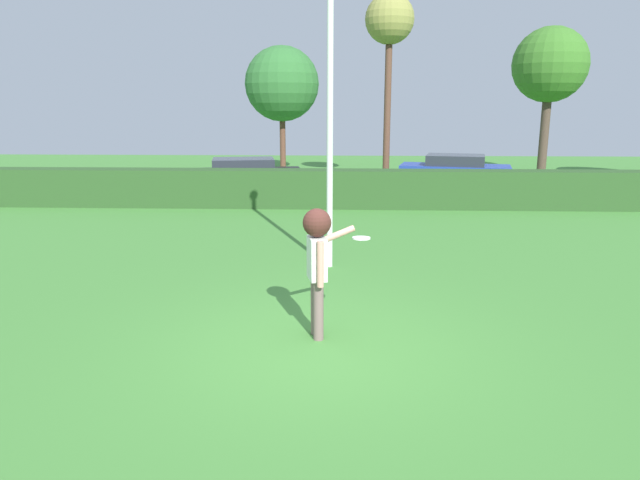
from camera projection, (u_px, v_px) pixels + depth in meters
ground_plane at (319, 346)px, 7.74m from camera, size 60.00×60.00×0.00m
person at (318, 254)px, 7.80m from camera, size 0.72×0.68×1.81m
frisbee at (361, 238)px, 7.79m from camera, size 0.25×0.25×0.03m
lamppost at (330, 100)px, 10.84m from camera, size 0.24×0.24×5.85m
hedge_row at (334, 189)px, 18.12m from camera, size 28.49×0.90×1.18m
parked_car_black at (244, 174)px, 21.19m from camera, size 4.44×2.42×1.25m
parked_car_blue at (455, 169)px, 22.72m from camera, size 4.47×2.59×1.25m
bare_elm_tree at (390, 24)px, 22.35m from camera, size 1.91×1.91×7.34m
willow_tree at (550, 66)px, 25.29m from camera, size 3.25×3.25×6.50m
oak_tree at (282, 84)px, 26.39m from camera, size 3.39×3.39×5.78m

